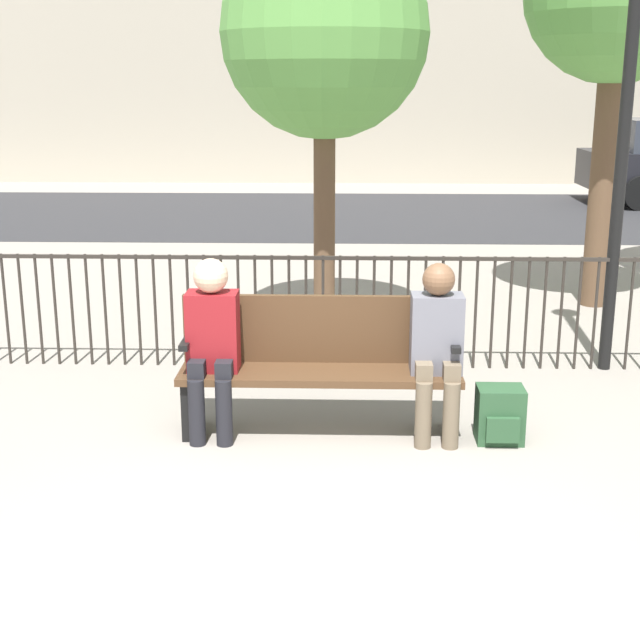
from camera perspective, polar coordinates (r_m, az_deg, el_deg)
The scene contains 9 objects.
ground_plane at distance 4.61m, azimuth -0.66°, elevation -15.26°, with size 80.00×80.00×0.00m, color gray.
park_bench at distance 6.04m, azimuth 0.02°, elevation -2.57°, with size 1.89×0.45×0.92m.
seated_person_0 at distance 5.93m, azimuth -6.92°, elevation -1.11°, with size 0.34×0.39×1.21m.
seated_person_1 at distance 5.89m, azimuth 7.50°, elevation -1.41°, with size 0.34×0.39×1.19m.
backpack at distance 6.05m, azimuth 11.44°, elevation -5.99°, with size 0.31×0.27×0.37m.
fence_railing at distance 7.36m, azimuth 0.22°, elevation 1.16°, with size 9.01×0.03×0.95m.
tree_0 at distance 8.29m, azimuth 0.29°, elevation 17.78°, with size 1.88×1.88×3.68m.
lamp_post at distance 7.48m, azimuth 19.35°, elevation 16.54°, with size 0.28×0.28×4.02m.
street_surface at distance 16.15m, azimuth 1.12°, elevation 6.81°, with size 24.00×6.00×0.01m.
Camera 1 is at (0.17, -3.98, 2.33)m, focal length 50.00 mm.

